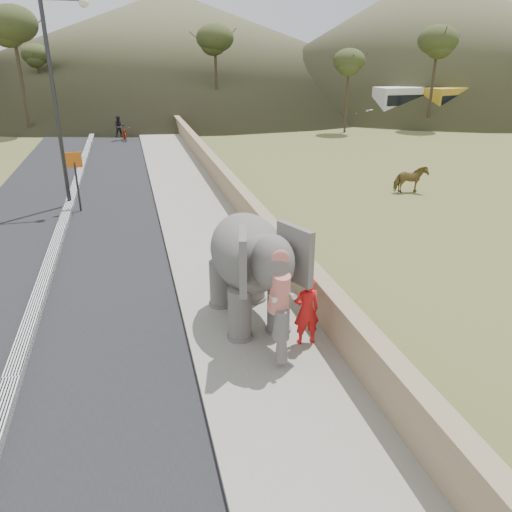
{
  "coord_description": "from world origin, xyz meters",
  "views": [
    {
      "loc": [
        -2.39,
        -8.51,
        6.01
      ],
      "look_at": [
        0.2,
        1.67,
        1.7
      ],
      "focal_mm": 35.0,
      "sensor_mm": 36.0,
      "label": 1
    }
  ],
  "objects_px": {
    "cow": "(410,180)",
    "elephant_and_man": "(249,267)",
    "lamppost": "(61,84)",
    "motorcyclist": "(123,131)"
  },
  "relations": [
    {
      "from": "elephant_and_man",
      "to": "lamppost",
      "type": "bearing_deg",
      "value": 112.41
    },
    {
      "from": "lamppost",
      "to": "elephant_and_man",
      "type": "xyz_separation_m",
      "value": [
        4.71,
        -11.42,
        -3.42
      ]
    },
    {
      "from": "elephant_and_man",
      "to": "motorcyclist",
      "type": "xyz_separation_m",
      "value": [
        -2.7,
        28.0,
        -0.78
      ]
    },
    {
      "from": "cow",
      "to": "elephant_and_man",
      "type": "distance_m",
      "value": 13.93
    },
    {
      "from": "lamppost",
      "to": "cow",
      "type": "bearing_deg",
      "value": -6.52
    },
    {
      "from": "lamppost",
      "to": "elephant_and_man",
      "type": "bearing_deg",
      "value": -67.59
    },
    {
      "from": "lamppost",
      "to": "elephant_and_man",
      "type": "height_order",
      "value": "lamppost"
    },
    {
      "from": "elephant_and_man",
      "to": "motorcyclist",
      "type": "bearing_deg",
      "value": 95.5
    },
    {
      "from": "lamppost",
      "to": "elephant_and_man",
      "type": "distance_m",
      "value": 12.81
    },
    {
      "from": "elephant_and_man",
      "to": "cow",
      "type": "bearing_deg",
      "value": 44.51
    }
  ]
}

